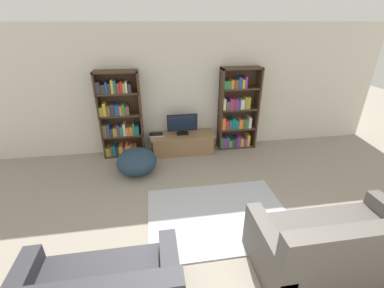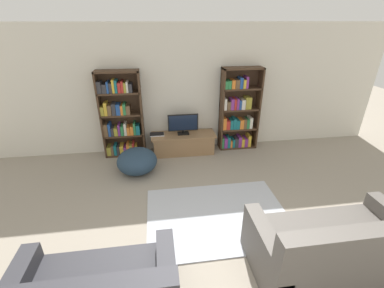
# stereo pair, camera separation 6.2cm
# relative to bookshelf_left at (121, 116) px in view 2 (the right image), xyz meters

# --- Properties ---
(wall_back) EXTENTS (8.80, 0.06, 2.60)m
(wall_back) POSITION_rel_bookshelf_left_xyz_m (1.32, 0.18, 0.45)
(wall_back) COLOR silver
(wall_back) RESTS_ON ground_plane
(bookshelf_left) EXTENTS (0.84, 0.30, 1.77)m
(bookshelf_left) POSITION_rel_bookshelf_left_xyz_m (0.00, 0.00, 0.00)
(bookshelf_left) COLOR #422D1E
(bookshelf_left) RESTS_ON ground_plane
(bookshelf_right) EXTENTS (0.84, 0.30, 1.77)m
(bookshelf_right) POSITION_rel_bookshelf_left_xyz_m (2.47, 0.00, -0.03)
(bookshelf_right) COLOR #422D1E
(bookshelf_right) RESTS_ON ground_plane
(tv_stand) EXTENTS (1.36, 0.48, 0.43)m
(tv_stand) POSITION_rel_bookshelf_left_xyz_m (1.27, -0.12, -0.63)
(tv_stand) COLOR #8E6B47
(tv_stand) RESTS_ON ground_plane
(television) EXTENTS (0.63, 0.16, 0.44)m
(television) POSITION_rel_bookshelf_left_xyz_m (1.27, -0.11, -0.19)
(television) COLOR black
(television) RESTS_ON tv_stand
(laptop) EXTENTS (0.30, 0.20, 0.03)m
(laptop) POSITION_rel_bookshelf_left_xyz_m (0.71, -0.08, -0.41)
(laptop) COLOR #B7B7BC
(laptop) RESTS_ON tv_stand
(area_rug) EXTENTS (2.07, 1.52, 0.02)m
(area_rug) POSITION_rel_bookshelf_left_xyz_m (1.54, -2.23, -0.84)
(area_rug) COLOR #B2B7C1
(area_rug) RESTS_ON ground_plane
(couch_right_sofa) EXTENTS (1.81, 0.96, 0.94)m
(couch_right_sofa) POSITION_rel_bookshelf_left_xyz_m (2.62, -3.29, -0.55)
(couch_right_sofa) COLOR #56514C
(couch_right_sofa) RESTS_ON ground_plane
(beanbag_ottoman) EXTENTS (0.75, 0.75, 0.47)m
(beanbag_ottoman) POSITION_rel_bookshelf_left_xyz_m (0.31, -0.81, -0.62)
(beanbag_ottoman) COLOR #23384C
(beanbag_ottoman) RESTS_ON ground_plane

